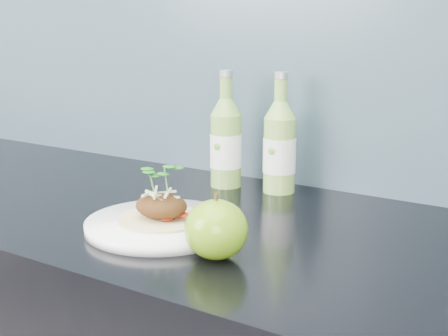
{
  "coord_description": "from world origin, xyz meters",
  "views": [
    {
      "loc": [
        0.56,
        0.86,
        1.22
      ],
      "look_at": [
        0.04,
        1.66,
        1.0
      ],
      "focal_mm": 50.0,
      "sensor_mm": 36.0,
      "label": 1
    }
  ],
  "objects": [
    {
      "name": "subway_backsplash",
      "position": [
        0.0,
        1.99,
        1.25
      ],
      "size": [
        4.0,
        0.02,
        0.7
      ],
      "primitive_type": "cube",
      "color": "#658B9F",
      "rests_on": "kitchen_counter"
    },
    {
      "name": "dinner_plate",
      "position": [
        -0.04,
        1.6,
        0.91
      ],
      "size": [
        0.32,
        0.32,
        0.02
      ],
      "color": "white",
      "rests_on": "kitchen_counter"
    },
    {
      "name": "pork_taco",
      "position": [
        -0.04,
        1.6,
        0.94
      ],
      "size": [
        0.14,
        0.14,
        0.1
      ],
      "color": "tan",
      "rests_on": "dinner_plate"
    },
    {
      "name": "green_apple",
      "position": [
        0.1,
        1.55,
        0.94
      ],
      "size": [
        0.11,
        0.11,
        0.09
      ],
      "rotation": [
        0.0,
        0.0,
        0.33
      ],
      "color": "#5E910F",
      "rests_on": "kitchen_counter"
    },
    {
      "name": "cider_bottle_left",
      "position": [
        -0.11,
        1.89,
        0.99
      ],
      "size": [
        0.07,
        0.07,
        0.23
      ],
      "rotation": [
        0.0,
        0.0,
        -0.04
      ],
      "color": "#78A846",
      "rests_on": "kitchen_counter"
    },
    {
      "name": "cider_bottle_right",
      "position": [
        0.0,
        1.91,
        0.99
      ],
      "size": [
        0.07,
        0.07,
        0.23
      ],
      "rotation": [
        0.0,
        0.0,
        -0.06
      ],
      "color": "#82B44B",
      "rests_on": "kitchen_counter"
    }
  ]
}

